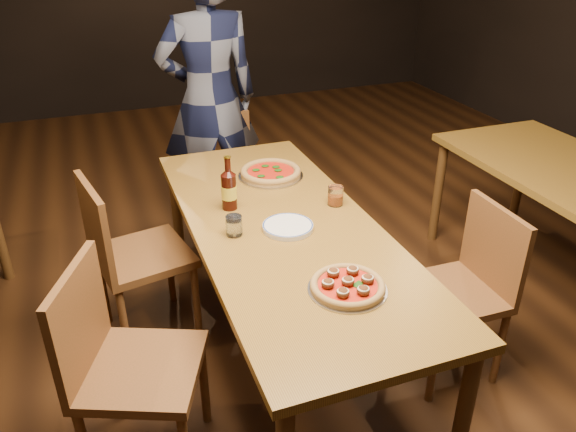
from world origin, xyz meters
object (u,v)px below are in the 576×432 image
object	(u,v)px
chair_main_e	(452,292)
pizza_margherita	(271,172)
plate_stack	(288,227)
chair_main_nw	(141,368)
amber_glass	(335,196)
chair_main_sw	(143,254)
water_glass	(234,226)
table_main	(284,239)
chair_end	(231,179)
pizza_meatball	(348,285)
diner	(209,100)
beer_bottle	(229,191)

from	to	relation	value
chair_main_e	pizza_margherita	distance (m)	1.10
chair_main_e	plate_stack	size ratio (longest dim) A/B	3.93
chair_main_nw	amber_glass	bearing A→B (deg)	-41.29
chair_main_nw	chair_main_sw	size ratio (longest dim) A/B	0.99
chair_main_e	water_glass	world-z (taller)	chair_main_e
water_glass	amber_glass	world-z (taller)	amber_glass
table_main	plate_stack	size ratio (longest dim) A/B	8.89
plate_stack	table_main	bearing A→B (deg)	94.06
table_main	chair_end	world-z (taller)	chair_end
chair_main_nw	chair_main_sw	xyz separation A→B (m)	(0.11, 0.82, 0.00)
table_main	chair_main_e	distance (m)	0.81
chair_end	pizza_meatball	bearing A→B (deg)	-94.52
plate_stack	pizza_margherita	bearing A→B (deg)	78.64
pizza_margherita	diner	bearing A→B (deg)	96.07
table_main	beer_bottle	world-z (taller)	beer_bottle
plate_stack	chair_end	bearing A→B (deg)	86.38
table_main	pizza_meatball	xyz separation A→B (m)	(0.05, -0.55, 0.09)
chair_end	water_glass	bearing A→B (deg)	-107.46
chair_main_nw	diner	distance (m)	2.04
chair_main_e	beer_bottle	distance (m)	1.13
chair_main_nw	beer_bottle	size ratio (longest dim) A/B	3.62
table_main	beer_bottle	xyz separation A→B (m)	(-0.18, 0.24, 0.16)
chair_main_sw	diner	distance (m)	1.28
pizza_margherita	water_glass	size ratio (longest dim) A/B	3.87
pizza_meatball	table_main	bearing A→B (deg)	95.06
amber_glass	plate_stack	bearing A→B (deg)	-153.58
chair_end	diner	xyz separation A→B (m)	(-0.07, 0.21, 0.49)
beer_bottle	water_glass	size ratio (longest dim) A/B	2.90
chair_main_e	amber_glass	distance (m)	0.70
chair_main_sw	water_glass	size ratio (longest dim) A/B	10.56
beer_bottle	amber_glass	size ratio (longest dim) A/B	2.80
chair_main_sw	beer_bottle	bearing A→B (deg)	-126.51
chair_main_e	plate_stack	xyz separation A→B (m)	(-0.69, 0.31, 0.32)
chair_main_e	water_glass	xyz separation A→B (m)	(-0.93, 0.34, 0.35)
chair_main_nw	amber_glass	distance (m)	1.17
water_glass	chair_main_nw	bearing A→B (deg)	-142.24
table_main	water_glass	xyz separation A→B (m)	(-0.23, -0.01, 0.12)
chair_end	beer_bottle	world-z (taller)	beer_bottle
chair_end	beer_bottle	xyz separation A→B (m)	(-0.27, -1.01, 0.41)
pizza_margherita	amber_glass	size ratio (longest dim) A/B	3.74
chair_main_sw	chair_end	world-z (taller)	chair_main_sw
plate_stack	diner	xyz separation A→B (m)	(0.01, 1.51, 0.16)
plate_stack	water_glass	world-z (taller)	water_glass
pizza_meatball	amber_glass	world-z (taller)	amber_glass
table_main	diner	bearing A→B (deg)	89.31
chair_main_sw	diner	size ratio (longest dim) A/B	0.51
amber_glass	table_main	bearing A→B (deg)	-160.35
beer_bottle	amber_glass	distance (m)	0.51
chair_main_nw	beer_bottle	xyz separation A→B (m)	(0.53, 0.62, 0.38)
chair_main_sw	chair_main_e	distance (m)	1.51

